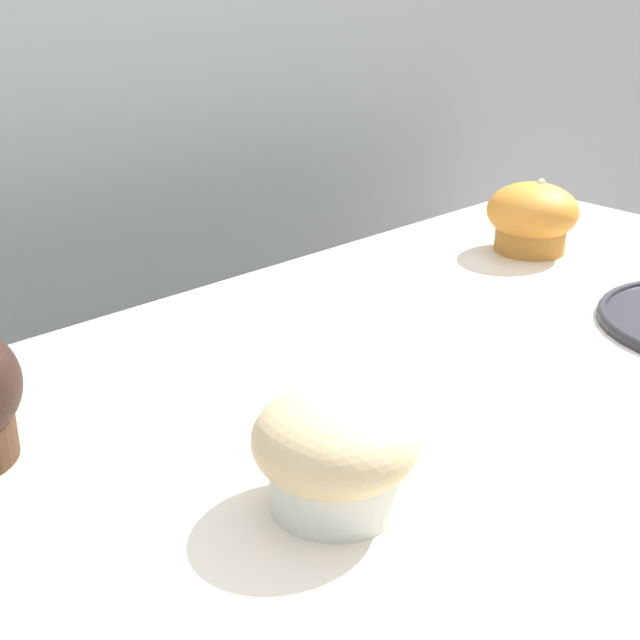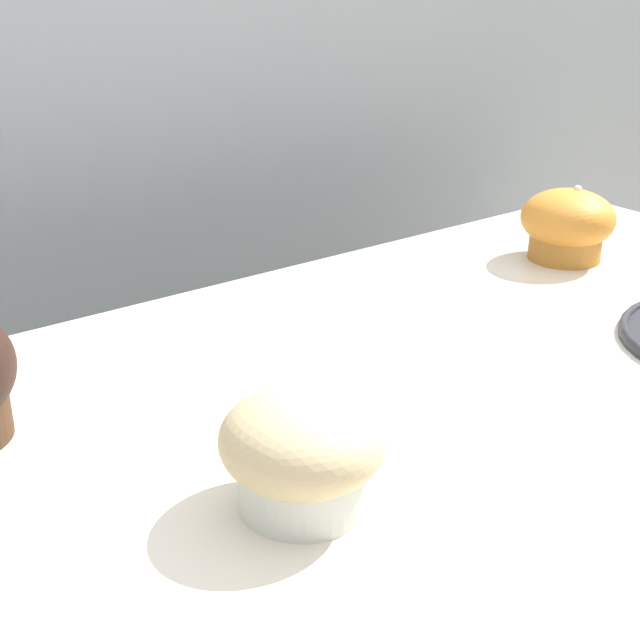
% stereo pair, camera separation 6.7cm
% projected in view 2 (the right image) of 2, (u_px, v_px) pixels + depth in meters
% --- Properties ---
extents(wall_back, '(3.20, 0.10, 1.80)m').
position_uv_depth(wall_back, '(134.00, 249.00, 1.11)').
color(wall_back, '#A8B2B7').
rests_on(wall_back, ground).
extents(muffin_back_left, '(0.10, 0.10, 0.08)m').
position_uv_depth(muffin_back_left, '(567.00, 224.00, 0.92)').
color(muffin_back_left, '#C67E32').
rests_on(muffin_back_left, display_counter).
extents(muffin_back_right, '(0.10, 0.10, 0.07)m').
position_uv_depth(muffin_back_right, '(303.00, 450.00, 0.51)').
color(muffin_back_right, white).
rests_on(muffin_back_right, display_counter).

